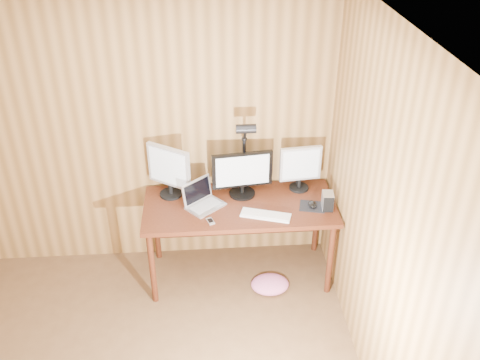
{
  "coord_description": "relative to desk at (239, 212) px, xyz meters",
  "views": [
    {
      "loc": [
        0.65,
        -2.07,
        3.24
      ],
      "look_at": [
        0.93,
        1.58,
        1.02
      ],
      "focal_mm": 40.0,
      "sensor_mm": 36.0,
      "label": 1
    }
  ],
  "objects": [
    {
      "name": "fabric_pile",
      "position": [
        0.25,
        -0.3,
        -0.58
      ],
      "size": [
        0.38,
        0.33,
        0.11
      ],
      "primitive_type": null,
      "rotation": [
        0.0,
        0.0,
        -0.2
      ],
      "color": "#D86899",
      "rests_on": "floor"
    },
    {
      "name": "desk_lamp",
      "position": [
        0.06,
        0.15,
        0.56
      ],
      "size": [
        0.16,
        0.23,
        0.71
      ],
      "rotation": [
        0.0,
        0.0,
        -0.12
      ],
      "color": "black",
      "rests_on": "desk"
    },
    {
      "name": "monitor_left",
      "position": [
        -0.58,
        0.12,
        0.37
      ],
      "size": [
        0.36,
        0.26,
        0.46
      ],
      "rotation": [
        0.0,
        0.0,
        -0.59
      ],
      "color": "black",
      "rests_on": "desk"
    },
    {
      "name": "mousepad",
      "position": [
        0.6,
        -0.15,
        0.12
      ],
      "size": [
        0.24,
        0.21,
        0.0
      ],
      "primitive_type": "cube",
      "rotation": [
        0.0,
        0.0,
        -0.24
      ],
      "color": "black",
      "rests_on": "desk"
    },
    {
      "name": "monitor_right",
      "position": [
        0.54,
        0.14,
        0.34
      ],
      "size": [
        0.36,
        0.17,
        0.41
      ],
      "rotation": [
        0.0,
        0.0,
        0.1
      ],
      "color": "black",
      "rests_on": "desk"
    },
    {
      "name": "room_shell",
      "position": [
        -0.93,
        -1.7,
        0.62
      ],
      "size": [
        4.0,
        4.0,
        4.0
      ],
      "color": "brown",
      "rests_on": "ground"
    },
    {
      "name": "laptop",
      "position": [
        -0.31,
        -0.06,
        0.17
      ],
      "size": [
        0.37,
        0.37,
        0.21
      ],
      "rotation": [
        0.0,
        0.0,
        0.71
      ],
      "color": "silver",
      "rests_on": "desk"
    },
    {
      "name": "desk",
      "position": [
        0.0,
        0.0,
        0.0
      ],
      "size": [
        1.6,
        0.7,
        0.75
      ],
      "color": "#441C0E",
      "rests_on": "floor"
    },
    {
      "name": "monitor_center",
      "position": [
        0.03,
        0.08,
        0.33
      ],
      "size": [
        0.51,
        0.22,
        0.4
      ],
      "rotation": [
        0.0,
        0.0,
        0.12
      ],
      "color": "black",
      "rests_on": "desk"
    },
    {
      "name": "speaker",
      "position": [
        0.54,
        0.21,
        0.18
      ],
      "size": [
        0.05,
        0.05,
        0.12
      ],
      "primitive_type": "cylinder",
      "color": "black",
      "rests_on": "desk"
    },
    {
      "name": "hard_drive",
      "position": [
        0.72,
        -0.18,
        0.19
      ],
      "size": [
        0.1,
        0.14,
        0.14
      ],
      "rotation": [
        0.0,
        0.0,
        -0.11
      ],
      "color": "silver",
      "rests_on": "desk"
    },
    {
      "name": "phone",
      "position": [
        -0.25,
        -0.3,
        0.13
      ],
      "size": [
        0.07,
        0.1,
        0.01
      ],
      "rotation": [
        0.0,
        0.0,
        0.34
      ],
      "color": "silver",
      "rests_on": "desk"
    },
    {
      "name": "mouse",
      "position": [
        0.6,
        -0.15,
        0.14
      ],
      "size": [
        0.07,
        0.11,
        0.04
      ],
      "primitive_type": "ellipsoid",
      "rotation": [
        0.0,
        0.0,
        0.01
      ],
      "color": "black",
      "rests_on": "mousepad"
    },
    {
      "name": "keyboard",
      "position": [
        0.2,
        -0.26,
        0.13
      ],
      "size": [
        0.42,
        0.24,
        0.02
      ],
      "rotation": [
        0.0,
        0.0,
        -0.31
      ],
      "color": "white",
      "rests_on": "desk"
    }
  ]
}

